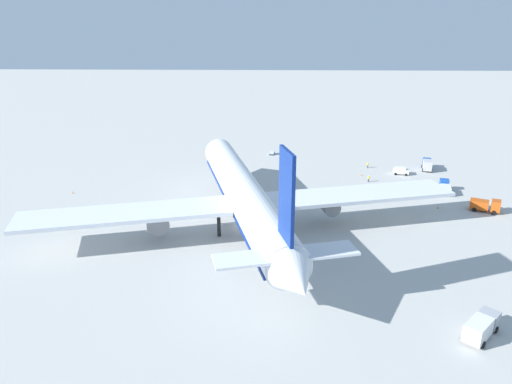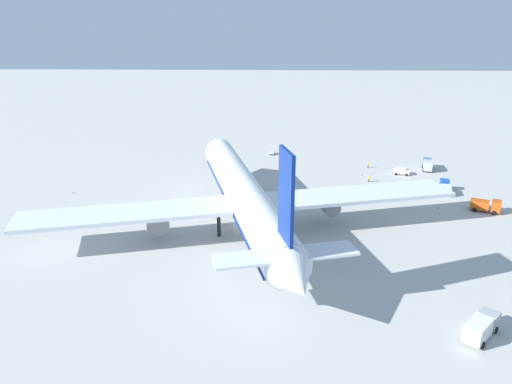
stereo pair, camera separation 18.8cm
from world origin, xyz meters
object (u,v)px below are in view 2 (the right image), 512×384
(ground_worker_3, at_px, (368,165))
(traffic_cone_2, at_px, (73,192))
(airliner, at_px, (244,196))
(ground_worker_0, at_px, (407,191))
(service_van, at_px, (401,171))
(service_truck_3, at_px, (428,164))
(baggage_cart_0, at_px, (272,152))
(service_truck_4, at_px, (481,327))
(traffic_cone_1, at_px, (361,175))
(traffic_cone_0, at_px, (438,208))
(service_truck_5, at_px, (445,187))
(ground_worker_1, at_px, (369,179))
(service_truck_1, at_px, (486,205))

(ground_worker_3, relative_size, traffic_cone_2, 2.99)
(airliner, height_order, ground_worker_0, airliner)
(ground_worker_0, bearing_deg, service_van, -8.67)
(airliner, bearing_deg, ground_worker_3, -37.03)
(service_truck_3, distance_m, baggage_cart_0, 44.56)
(service_truck_4, distance_m, traffic_cone_2, 90.81)
(baggage_cart_0, xyz_separation_m, ground_worker_0, (-34.47, -31.58, 0.26))
(traffic_cone_1, bearing_deg, traffic_cone_0, -151.08)
(service_truck_5, bearing_deg, airliner, 115.93)
(service_van, xyz_separation_m, traffic_cone_0, (-24.29, -2.08, -0.76))
(service_truck_5, xyz_separation_m, traffic_cone_1, (12.75, 17.49, -1.09))
(service_truck_3, relative_size, ground_worker_0, 3.55)
(service_truck_3, bearing_deg, baggage_cart_0, 70.80)
(service_van, xyz_separation_m, traffic_cone_2, (-17.05, 81.03, -0.76))
(traffic_cone_2, bearing_deg, service_truck_5, -88.03)
(service_truck_4, bearing_deg, service_truck_5, -13.96)
(service_truck_3, xyz_separation_m, service_truck_5, (-18.25, 1.26, -0.24))
(ground_worker_3, bearing_deg, traffic_cone_1, 156.28)
(service_truck_3, bearing_deg, ground_worker_3, 84.97)
(baggage_cart_0, height_order, ground_worker_0, ground_worker_0)
(ground_worker_1, bearing_deg, baggage_cart_0, 43.80)
(service_truck_5, xyz_separation_m, ground_worker_0, (-1.57, 9.23, -0.46))
(service_van, bearing_deg, ground_worker_1, 123.92)
(traffic_cone_1, relative_size, traffic_cone_2, 1.00)
(airliner, relative_size, ground_worker_0, 46.06)
(service_truck_1, relative_size, ground_worker_0, 3.62)
(traffic_cone_2, bearing_deg, traffic_cone_1, -77.38)
(service_truck_1, xyz_separation_m, traffic_cone_1, (24.28, 22.20, -1.16))
(service_van, distance_m, ground_worker_0, 15.78)
(airliner, relative_size, service_van, 18.92)
(ground_worker_0, distance_m, traffic_cone_2, 78.67)
(service_truck_5, bearing_deg, ground_worker_1, 65.44)
(service_van, height_order, traffic_cone_0, service_van)
(service_truck_1, xyz_separation_m, ground_worker_3, (31.16, 19.17, -0.60))
(ground_worker_0, relative_size, ground_worker_1, 1.02)
(ground_worker_1, height_order, ground_worker_3, ground_worker_1)
(service_van, bearing_deg, service_truck_3, -62.51)
(traffic_cone_2, bearing_deg, service_truck_1, -95.25)
(ground_worker_1, height_order, traffic_cone_2, ground_worker_1)
(service_truck_3, relative_size, service_truck_4, 0.96)
(service_van, distance_m, ground_worker_3, 9.45)
(service_truck_1, relative_size, traffic_cone_1, 11.74)
(service_truck_3, relative_size, service_van, 1.46)
(service_van, xyz_separation_m, ground_worker_1, (-6.48, 9.64, -0.14))
(ground_worker_3, distance_m, traffic_cone_2, 76.84)
(service_truck_5, height_order, ground_worker_3, service_truck_5)
(baggage_cart_0, xyz_separation_m, traffic_cone_0, (-43.17, -36.04, -0.37))
(service_truck_4, xyz_separation_m, ground_worker_1, (63.09, 2.69, -0.67))
(ground_worker_0, distance_m, traffic_cone_1, 16.54)
(service_truck_3, xyz_separation_m, ground_worker_1, (-10.71, 17.76, -0.72))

